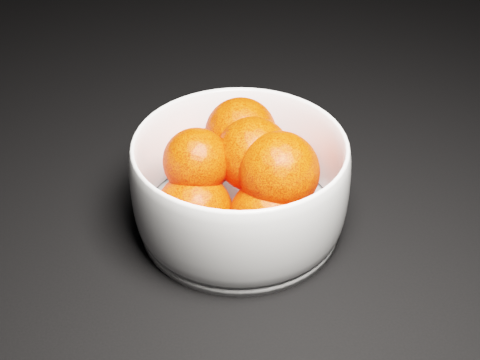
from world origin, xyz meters
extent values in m
cube|color=black|center=(0.00, 0.00, 0.00)|extent=(3.00, 3.00, 0.00)
cylinder|color=white|center=(-0.14, -0.01, 0.01)|extent=(0.19, 0.19, 0.01)
sphere|color=red|center=(-0.10, 0.02, 0.05)|extent=(0.07, 0.07, 0.07)
sphere|color=red|center=(-0.17, 0.04, 0.05)|extent=(0.06, 0.06, 0.06)
sphere|color=red|center=(-0.19, -0.03, 0.05)|extent=(0.07, 0.07, 0.07)
sphere|color=red|center=(-0.12, -0.05, 0.05)|extent=(0.08, 0.08, 0.08)
sphere|color=red|center=(-0.14, 0.03, 0.09)|extent=(0.07, 0.07, 0.07)
sphere|color=red|center=(-0.18, -0.01, 0.09)|extent=(0.06, 0.06, 0.06)
sphere|color=red|center=(-0.11, -0.04, 0.09)|extent=(0.07, 0.07, 0.07)
sphere|color=red|center=(-0.13, -0.01, 0.09)|extent=(0.07, 0.07, 0.07)
camera|label=1|loc=(-0.21, -0.50, 0.44)|focal=50.00mm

